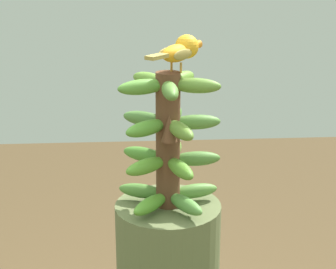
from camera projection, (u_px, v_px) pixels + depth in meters
banana_bunch at (168, 140)px, 1.26m from camera, size 0.24×0.24×0.32m
perched_bird at (181, 50)px, 1.21m from camera, size 0.15×0.13×0.08m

